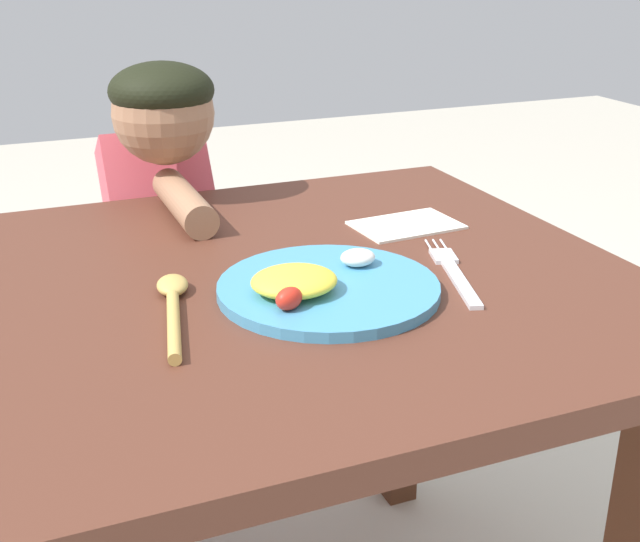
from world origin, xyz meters
TOP-DOWN VIEW (x-y plane):
  - dining_table at (0.00, 0.00)m, footprint 1.09×0.84m
  - plate at (0.11, -0.08)m, footprint 0.28×0.28m
  - fork at (0.30, -0.08)m, footprint 0.09×0.24m
  - spoon at (-0.07, -0.05)m, footprint 0.07×0.23m
  - person at (0.02, 0.48)m, footprint 0.20×0.44m
  - napkin at (0.33, 0.12)m, footprint 0.17×0.12m

SIDE VIEW (x-z plane):
  - person at x=0.02m, z-range 0.06..0.97m
  - dining_table at x=0.00m, z-range 0.25..0.93m
  - napkin at x=0.33m, z-range 0.68..0.68m
  - fork at x=0.30m, z-range 0.68..0.69m
  - spoon at x=-0.07m, z-range 0.68..0.70m
  - plate at x=0.11m, z-range 0.67..0.71m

